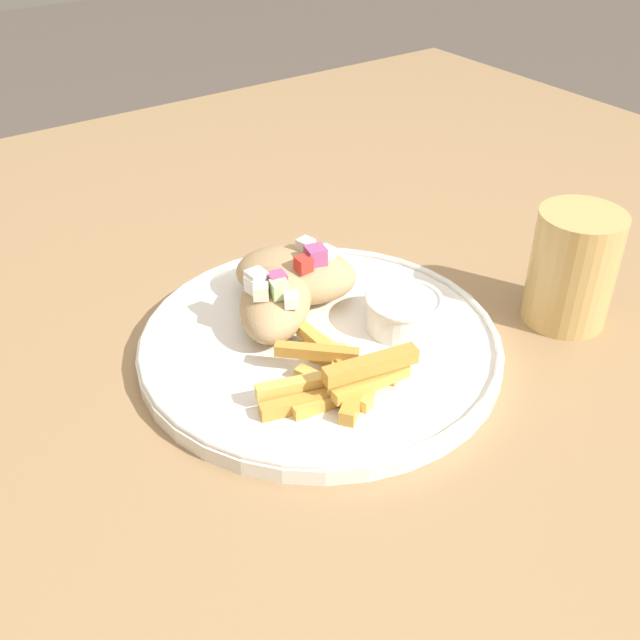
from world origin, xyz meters
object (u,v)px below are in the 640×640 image
(plate, at_px, (320,343))
(pita_sandwich_far, at_px, (296,273))
(water_glass, at_px, (571,273))
(fries_pile, at_px, (338,374))
(pita_sandwich_near, at_px, (276,299))
(sauce_ramekin, at_px, (404,310))

(plate, xyz_separation_m, pita_sandwich_far, (-0.07, 0.02, 0.03))
(plate, relative_size, water_glass, 2.92)
(fries_pile, bearing_deg, pita_sandwich_near, 175.37)
(pita_sandwich_near, bearing_deg, water_glass, 99.26)
(fries_pile, xyz_separation_m, water_glass, (0.03, 0.24, 0.02))
(pita_sandwich_far, xyz_separation_m, sauce_ramekin, (0.10, 0.05, -0.01))
(pita_sandwich_far, bearing_deg, pita_sandwich_near, -101.56)
(pita_sandwich_near, distance_m, fries_pile, 0.11)
(plate, relative_size, pita_sandwich_far, 2.32)
(sauce_ramekin, bearing_deg, pita_sandwich_far, -153.88)
(plate, relative_size, fries_pile, 2.47)
(sauce_ramekin, distance_m, water_glass, 0.16)
(pita_sandwich_near, xyz_separation_m, fries_pile, (0.11, -0.01, -0.01))
(plate, distance_m, water_glass, 0.24)
(pita_sandwich_near, distance_m, water_glass, 0.27)
(sauce_ramekin, bearing_deg, water_glass, 67.67)
(water_glass, bearing_deg, plate, -112.00)
(sauce_ramekin, bearing_deg, plate, -111.31)
(pita_sandwich_far, distance_m, water_glass, 0.25)
(plate, height_order, pita_sandwich_far, pita_sandwich_far)
(plate, xyz_separation_m, sauce_ramekin, (0.03, 0.07, 0.02))
(fries_pile, bearing_deg, plate, 157.81)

